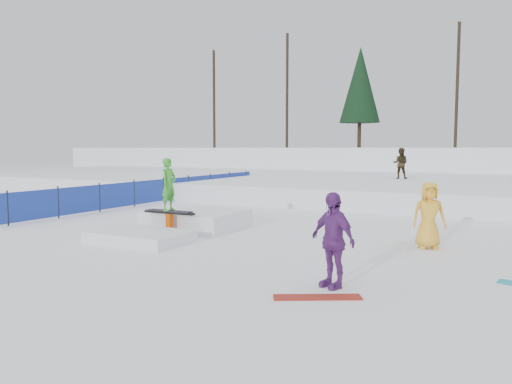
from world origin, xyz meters
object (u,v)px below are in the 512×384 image
at_px(safety_fence, 163,190).
at_px(walker_olive, 401,163).
at_px(jib_rail_feature, 182,222).
at_px(spectator_yellow, 429,215).
at_px(spectator_purple, 332,240).

distance_m(safety_fence, walker_olive, 12.18).
distance_m(safety_fence, jib_rail_feature, 8.11).
distance_m(safety_fence, spectator_yellow, 13.02).
distance_m(safety_fence, spectator_purple, 14.50).
height_order(spectator_purple, jib_rail_feature, jib_rail_feature).
bearing_deg(safety_fence, jib_rail_feature, -48.33).
bearing_deg(walker_olive, safety_fence, 42.68).
bearing_deg(spectator_purple, safety_fence, 166.06).
bearing_deg(walker_olive, jib_rail_feature, 75.12).
height_order(spectator_yellow, jib_rail_feature, jib_rail_feature).
relative_size(spectator_yellow, jib_rail_feature, 0.36).
xyz_separation_m(safety_fence, spectator_purple, (11.00, -9.44, 0.27)).
height_order(safety_fence, spectator_purple, spectator_purple).
relative_size(safety_fence, spectator_yellow, 10.07).
xyz_separation_m(walker_olive, spectator_yellow, (3.49, -13.89, -0.80)).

